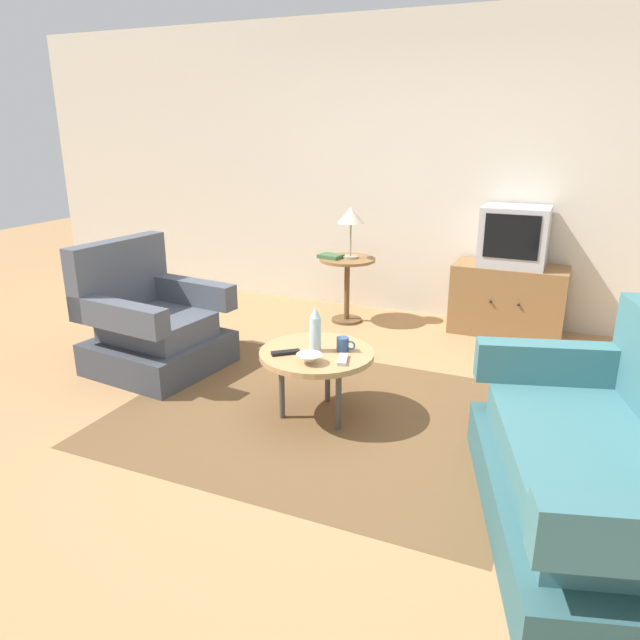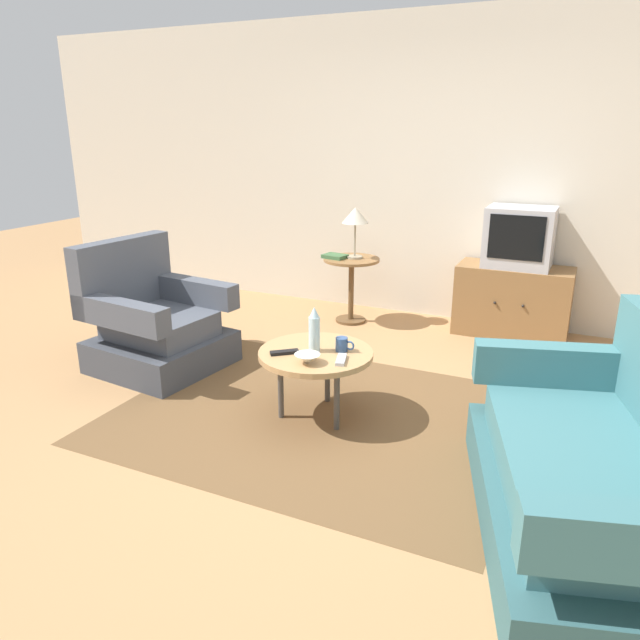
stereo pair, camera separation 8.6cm
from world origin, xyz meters
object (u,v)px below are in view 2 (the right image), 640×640
object	(u,v)px
vase	(314,330)
tv_remote_silver	(341,360)
side_table	(351,276)
television	(519,237)
couch	(602,479)
tv_remote_dark	(285,352)
tv_stand	(512,301)
mug	(342,344)
coffee_table	(316,357)
armchair	(154,326)
book	(335,256)
table_lamp	(355,217)
bowl	(307,359)

from	to	relation	value
vase	tv_remote_silver	xyz separation A→B (m)	(0.21, -0.08, -0.13)
side_table	television	size ratio (longest dim) A/B	1.11
couch	tv_remote_dark	world-z (taller)	couch
tv_remote_dark	couch	bearing A→B (deg)	-53.12
television	side_table	bearing A→B (deg)	-168.99
tv_stand	tv_remote_silver	bearing A→B (deg)	-107.14
vase	mug	world-z (taller)	vase
coffee_table	tv_stand	size ratio (longest dim) A/B	0.75
coffee_table	television	world-z (taller)	television
armchair	tv_remote_silver	world-z (taller)	armchair
side_table	tv_stand	world-z (taller)	tv_stand
television	vase	xyz separation A→B (m)	(-0.89, -2.12, -0.29)
side_table	tv_remote_silver	size ratio (longest dim) A/B	3.47
side_table	tv_remote_silver	xyz separation A→B (m)	(0.73, -1.94, 0.01)
coffee_table	book	xyz separation A→B (m)	(-0.66, 1.80, 0.22)
tv_stand	tv_remote_dark	bearing A→B (deg)	-114.87
couch	coffee_table	distance (m)	1.72
armchair	tv_stand	bearing A→B (deg)	135.07
television	table_lamp	xyz separation A→B (m)	(-1.38, -0.26, 0.11)
coffee_table	vase	distance (m)	0.17
table_lamp	vase	bearing A→B (deg)	-75.31
side_table	vase	world-z (taller)	vase
side_table	mug	distance (m)	1.90
couch	side_table	xyz separation A→B (m)	(-2.15, 2.39, 0.13)
tv_stand	tv_remote_silver	xyz separation A→B (m)	(-0.68, -2.19, 0.14)
tv_stand	mug	world-z (taller)	tv_stand
tv_stand	tv_remote_silver	distance (m)	2.30
couch	book	distance (m)	3.29
tv_stand	vase	bearing A→B (deg)	-112.89
television	armchair	bearing A→B (deg)	-141.22
table_lamp	bowl	size ratio (longest dim) A/B	3.01
side_table	tv_remote_silver	distance (m)	2.07
side_table	tv_stand	distance (m)	1.43
bowl	book	bearing A→B (deg)	109.42
tv_stand	vase	xyz separation A→B (m)	(-0.89, -2.11, 0.27)
couch	book	size ratio (longest dim) A/B	7.89
tv_remote_dark	coffee_table	bearing A→B (deg)	-1.72
tv_remote_dark	tv_remote_silver	xyz separation A→B (m)	(0.36, 0.04, 0.00)
armchair	book	size ratio (longest dim) A/B	4.21
tv_stand	mug	bearing A→B (deg)	-109.83
tv_stand	table_lamp	xyz separation A→B (m)	(-1.38, -0.24, 0.66)
mug	book	size ratio (longest dim) A/B	0.54
vase	bowl	world-z (taller)	vase
book	bowl	bearing A→B (deg)	-61.27
table_lamp	tv_remote_dark	world-z (taller)	table_lamp
side_table	mug	xyz separation A→B (m)	(0.67, -1.78, 0.05)
couch	table_lamp	bearing A→B (deg)	25.00
table_lamp	tv_stand	bearing A→B (deg)	9.78
coffee_table	television	bearing A→B (deg)	67.49
coffee_table	tv_stand	bearing A→B (deg)	67.32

